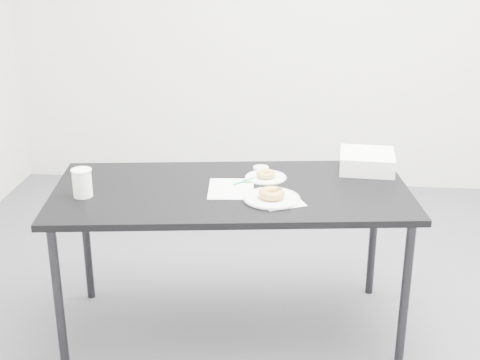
# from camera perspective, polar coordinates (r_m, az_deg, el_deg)

# --- Properties ---
(floor) EXTENTS (4.00, 4.00, 0.00)m
(floor) POSITION_cam_1_polar(r_m,az_deg,el_deg) (3.53, 1.39, -11.79)
(floor) COLOR #504F55
(floor) RESTS_ON ground
(wall_back) EXTENTS (4.00, 0.02, 2.70)m
(wall_back) POSITION_cam_1_polar(r_m,az_deg,el_deg) (5.00, 3.20, 14.44)
(wall_back) COLOR silver
(wall_back) RESTS_ON floor
(table) EXTENTS (1.74, 0.97, 0.76)m
(table) POSITION_cam_1_polar(r_m,az_deg,el_deg) (3.14, -0.74, -1.73)
(table) COLOR black
(table) RESTS_ON floor
(scorecard) EXTENTS (0.23, 0.28, 0.00)m
(scorecard) POSITION_cam_1_polar(r_m,az_deg,el_deg) (3.11, -0.76, -0.75)
(scorecard) COLOR white
(scorecard) RESTS_ON table
(logo_patch) EXTENTS (0.05, 0.05, 0.00)m
(logo_patch) POSITION_cam_1_polar(r_m,az_deg,el_deg) (3.20, 0.64, -0.10)
(logo_patch) COLOR green
(logo_patch) RESTS_ON scorecard
(pen) EXTENTS (0.09, 0.10, 0.01)m
(pen) POSITION_cam_1_polar(r_m,az_deg,el_deg) (3.19, 0.29, -0.12)
(pen) COLOR #0E9C52
(pen) RESTS_ON scorecard
(napkin) EXTENTS (0.23, 0.23, 0.00)m
(napkin) POSITION_cam_1_polar(r_m,az_deg,el_deg) (2.98, 3.52, -1.81)
(napkin) COLOR white
(napkin) RESTS_ON table
(plate_near) EXTENTS (0.26, 0.26, 0.01)m
(plate_near) POSITION_cam_1_polar(r_m,az_deg,el_deg) (2.99, 2.72, -1.58)
(plate_near) COLOR silver
(plate_near) RESTS_ON napkin
(donut_near) EXTENTS (0.15, 0.15, 0.04)m
(donut_near) POSITION_cam_1_polar(r_m,az_deg,el_deg) (2.98, 2.73, -1.17)
(donut_near) COLOR #BC8B3B
(donut_near) RESTS_ON plate_near
(plate_far) EXTENTS (0.20, 0.20, 0.01)m
(plate_far) POSITION_cam_1_polar(r_m,az_deg,el_deg) (3.25, 2.21, 0.22)
(plate_far) COLOR silver
(plate_far) RESTS_ON table
(donut_far) EXTENTS (0.13, 0.13, 0.03)m
(donut_far) POSITION_cam_1_polar(r_m,az_deg,el_deg) (3.24, 2.22, 0.52)
(donut_far) COLOR #BC8B3B
(donut_far) RESTS_ON plate_far
(coffee_cup) EXTENTS (0.09, 0.09, 0.13)m
(coffee_cup) POSITION_cam_1_polar(r_m,az_deg,el_deg) (3.09, -13.32, -0.23)
(coffee_cup) COLOR white
(coffee_cup) RESTS_ON table
(cup_lid) EXTENTS (0.08, 0.08, 0.01)m
(cup_lid) POSITION_cam_1_polar(r_m,az_deg,el_deg) (3.37, 1.80, 1.04)
(cup_lid) COLOR white
(cup_lid) RESTS_ON table
(bakery_box) EXTENTS (0.28, 0.28, 0.09)m
(bakery_box) POSITION_cam_1_polar(r_m,az_deg,el_deg) (3.41, 10.78, 1.59)
(bakery_box) COLOR white
(bakery_box) RESTS_ON table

